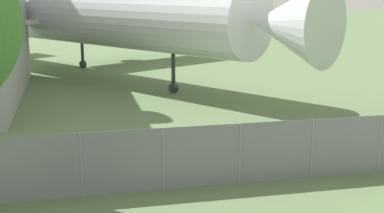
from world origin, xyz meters
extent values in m
cylinder|color=gray|center=(-5.09, 9.61, 1.03)|extent=(0.07, 0.07, 2.07)
cylinder|color=gray|center=(-2.55, 9.61, 1.03)|extent=(0.07, 0.07, 2.07)
cylinder|color=gray|center=(0.00, 9.61, 1.03)|extent=(0.07, 0.07, 2.07)
cylinder|color=gray|center=(2.55, 9.61, 1.03)|extent=(0.07, 0.07, 2.07)
cylinder|color=gray|center=(5.09, 9.61, 1.03)|extent=(0.07, 0.07, 2.07)
cube|color=slate|center=(0.00, 9.61, 1.03)|extent=(56.00, 0.01, 2.07)
cylinder|color=silver|center=(-5.51, 33.52, 4.52)|extent=(22.58, 28.64, 4.25)
cone|color=silver|center=(5.32, 18.74, 4.52)|extent=(5.93, 5.93, 4.25)
cube|color=silver|center=(1.12, 40.39, 3.88)|extent=(14.99, 10.90, 0.30)
cylinder|color=#939399|center=(-0.87, 39.41, 2.78)|extent=(3.80, 4.21, 1.91)
cylinder|color=#2D2D33|center=(0.72, 25.03, 1.20)|extent=(0.24, 0.24, 2.40)
cylinder|color=#2D2D33|center=(0.72, 25.03, 0.28)|extent=(0.57, 0.63, 0.56)
cylinder|color=#2D2D33|center=(-4.41, 36.34, 1.20)|extent=(0.24, 0.24, 2.40)
cylinder|color=#2D2D33|center=(-4.41, 36.34, 0.28)|extent=(0.57, 0.63, 0.56)
cylinder|color=#2D2D33|center=(-8.52, 33.32, 1.20)|extent=(0.24, 0.24, 2.40)
cylinder|color=#2D2D33|center=(-8.52, 33.32, 0.28)|extent=(0.57, 0.63, 0.56)
camera|label=1|loc=(-5.18, -6.32, 6.46)|focal=50.00mm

